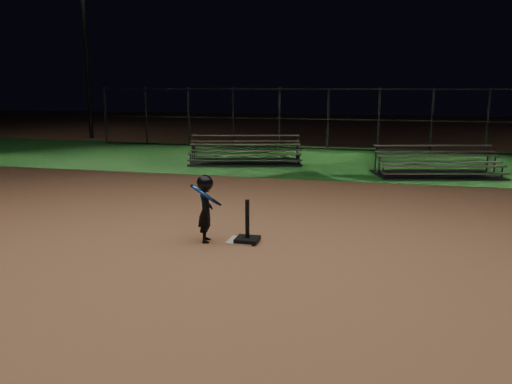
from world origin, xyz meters
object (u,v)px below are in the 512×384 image
(child_batter, at_px, (205,207))
(light_pole_left, at_px, (85,36))
(batting_tee, at_px, (247,234))
(bleacher_left, at_px, (245,157))
(bleacher_right, at_px, (437,170))
(home_plate, at_px, (242,241))

(child_batter, xyz_separation_m, light_pole_left, (-11.42, 15.09, 4.34))
(batting_tee, bearing_deg, light_pole_left, 128.97)
(bleacher_left, bearing_deg, light_pole_left, 133.27)
(child_batter, bearing_deg, bleacher_right, -45.27)
(home_plate, xyz_separation_m, batting_tee, (0.11, -0.03, 0.14))
(home_plate, distance_m, light_pole_left, 19.79)
(batting_tee, distance_m, light_pole_left, 19.84)
(bleacher_left, bearing_deg, home_plate, -89.09)
(child_batter, height_order, light_pole_left, light_pole_left)
(home_plate, relative_size, bleacher_right, 0.12)
(batting_tee, relative_size, bleacher_right, 0.19)
(child_batter, height_order, bleacher_left, child_batter)
(child_batter, distance_m, light_pole_left, 19.41)
(home_plate, distance_m, bleacher_left, 9.00)
(batting_tee, height_order, bleacher_right, bleacher_right)
(home_plate, height_order, batting_tee, batting_tee)
(home_plate, distance_m, child_batter, 0.84)
(light_pole_left, bearing_deg, home_plate, -51.23)
(home_plate, bearing_deg, batting_tee, -14.54)
(home_plate, relative_size, light_pole_left, 0.05)
(batting_tee, height_order, light_pole_left, light_pole_left)
(child_batter, distance_m, bleacher_right, 8.87)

